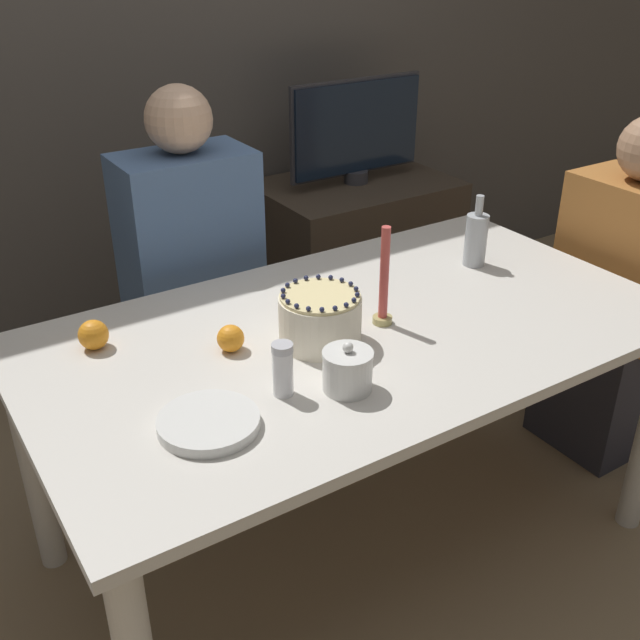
# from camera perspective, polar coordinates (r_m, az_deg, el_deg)

# --- Properties ---
(ground_plane) EXTENTS (12.00, 12.00, 0.00)m
(ground_plane) POSITION_cam_1_polar(r_m,az_deg,el_deg) (2.32, 2.29, -16.36)
(ground_plane) COLOR #8C7556
(wall_behind) EXTENTS (8.00, 0.05, 2.60)m
(wall_behind) POSITION_cam_1_polar(r_m,az_deg,el_deg) (2.93, -14.14, 20.92)
(wall_behind) COLOR #4C4742
(wall_behind) RESTS_ON ground_plane
(dining_table) EXTENTS (1.64, 0.91, 0.72)m
(dining_table) POSITION_cam_1_polar(r_m,az_deg,el_deg) (1.94, 2.63, -3.10)
(dining_table) COLOR beige
(dining_table) RESTS_ON ground_plane
(cake) EXTENTS (0.20, 0.20, 0.14)m
(cake) POSITION_cam_1_polar(r_m,az_deg,el_deg) (1.79, 0.00, 0.12)
(cake) COLOR #EFE5CC
(cake) RESTS_ON dining_table
(sugar_bowl) EXTENTS (0.11, 0.11, 0.12)m
(sugar_bowl) POSITION_cam_1_polar(r_m,az_deg,el_deg) (1.62, 2.11, -3.85)
(sugar_bowl) COLOR silver
(sugar_bowl) RESTS_ON dining_table
(sugar_shaker) EXTENTS (0.05, 0.05, 0.12)m
(sugar_shaker) POSITION_cam_1_polar(r_m,az_deg,el_deg) (1.60, -2.85, -3.75)
(sugar_shaker) COLOR white
(sugar_shaker) RESTS_ON dining_table
(plate_stack) EXTENTS (0.21, 0.21, 0.02)m
(plate_stack) POSITION_cam_1_polar(r_m,az_deg,el_deg) (1.54, -8.49, -7.74)
(plate_stack) COLOR silver
(plate_stack) RESTS_ON dining_table
(candle) EXTENTS (0.05, 0.05, 0.26)m
(candle) POSITION_cam_1_polar(r_m,az_deg,el_deg) (1.87, 4.89, 2.62)
(candle) COLOR tan
(candle) RESTS_ON dining_table
(bottle) EXTENTS (0.07, 0.07, 0.21)m
(bottle) POSITION_cam_1_polar(r_m,az_deg,el_deg) (2.26, 11.80, 6.09)
(bottle) COLOR #B2B7BC
(bottle) RESTS_ON dining_table
(orange_fruit_0) EXTENTS (0.07, 0.07, 0.07)m
(orange_fruit_0) POSITION_cam_1_polar(r_m,az_deg,el_deg) (1.78, -6.83, -1.39)
(orange_fruit_0) COLOR orange
(orange_fruit_0) RESTS_ON dining_table
(orange_fruit_1) EXTENTS (0.07, 0.07, 0.07)m
(orange_fruit_1) POSITION_cam_1_polar(r_m,az_deg,el_deg) (1.86, -16.88, -1.08)
(orange_fruit_1) COLOR orange
(orange_fruit_1) RESTS_ON dining_table
(orange_fruit_2) EXTENTS (0.07, 0.07, 0.07)m
(orange_fruit_2) POSITION_cam_1_polar(r_m,az_deg,el_deg) (1.99, -0.52, 2.14)
(orange_fruit_2) COLOR orange
(orange_fruit_2) RESTS_ON dining_table
(person_man_blue_shirt) EXTENTS (0.40, 0.34, 1.23)m
(person_man_blue_shirt) POSITION_cam_1_polar(r_m,az_deg,el_deg) (2.42, -9.48, 0.89)
(person_man_blue_shirt) COLOR #2D2D38
(person_man_blue_shirt) RESTS_ON ground_plane
(person_woman_floral) EXTENTS (0.34, 0.40, 1.14)m
(person_woman_floral) POSITION_cam_1_polar(r_m,az_deg,el_deg) (2.64, 21.69, 0.43)
(person_woman_floral) COLOR #2D2D38
(person_woman_floral) RESTS_ON ground_plane
(side_cabinet) EXTENTS (0.78, 0.55, 0.68)m
(side_cabinet) POSITION_cam_1_polar(r_m,az_deg,el_deg) (3.25, 2.61, 4.73)
(side_cabinet) COLOR #382D23
(side_cabinet) RESTS_ON ground_plane
(tv_monitor) EXTENTS (0.61, 0.10, 0.41)m
(tv_monitor) POSITION_cam_1_polar(r_m,az_deg,el_deg) (3.08, 2.81, 14.29)
(tv_monitor) COLOR #2D2D33
(tv_monitor) RESTS_ON side_cabinet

